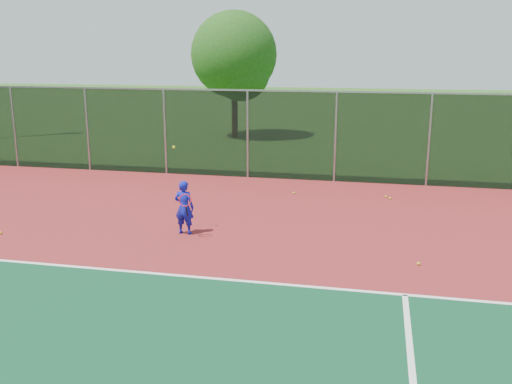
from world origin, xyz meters
TOP-DOWN VIEW (x-y plane):
  - ground at (0.00, 0.00)m, footprint 120.00×120.00m
  - court_apron at (0.00, 2.00)m, footprint 30.00×20.00m
  - fence_back at (0.00, 12.00)m, footprint 30.00×0.06m
  - tennis_player at (-3.09, 5.56)m, footprint 0.59×0.59m
  - practice_ball_0 at (2.33, 4.60)m, footprint 0.07×0.07m
  - practice_ball_1 at (1.83, 9.92)m, footprint 0.07×0.07m
  - practice_ball_2 at (-7.44, 4.57)m, footprint 0.07×0.07m
  - practice_ball_4 at (-1.07, 9.96)m, footprint 0.07×0.07m
  - practice_ball_5 at (1.71, 10.10)m, footprint 0.07×0.07m
  - tree_back_left at (-5.62, 20.87)m, footprint 4.24×4.24m

SIDE VIEW (x-z plane):
  - ground at x=0.00m, z-range 0.00..0.00m
  - court_apron at x=0.00m, z-range 0.00..0.02m
  - practice_ball_0 at x=2.33m, z-range 0.02..0.09m
  - practice_ball_1 at x=1.83m, z-range 0.02..0.09m
  - practice_ball_2 at x=-7.44m, z-range 0.02..0.09m
  - practice_ball_4 at x=-1.07m, z-range 0.02..0.09m
  - practice_ball_5 at x=1.71m, z-range 0.02..0.09m
  - tennis_player at x=-3.09m, z-range -0.38..1.75m
  - fence_back at x=0.00m, z-range 0.05..3.08m
  - tree_back_left at x=-5.62m, z-range 0.79..7.02m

